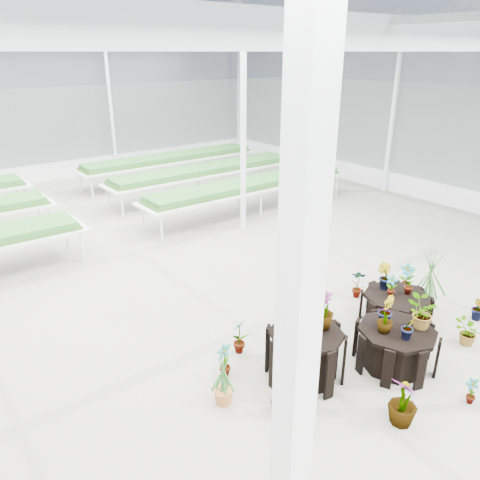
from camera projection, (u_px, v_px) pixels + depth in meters
ground_plane at (248, 341)px, 7.30m from camera, size 24.00×24.00×0.00m
greenhouse_shell at (249, 203)px, 6.46m from camera, size 18.00×24.00×4.50m
steel_frame at (249, 203)px, 6.46m from camera, size 18.00×24.00×4.50m
nursery_benches at (81, 204)px, 12.45m from camera, size 16.00×7.00×0.84m
plinth_tall at (305, 354)px, 6.39m from camera, size 1.18×1.18×0.72m
plinth_mid at (395, 347)px, 6.64m from camera, size 1.43×1.43×0.59m
plinth_low at (395, 308)px, 7.74m from camera, size 1.23×1.23×0.50m
nursery_plants at (358, 317)px, 6.97m from camera, size 4.88×3.00×1.33m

